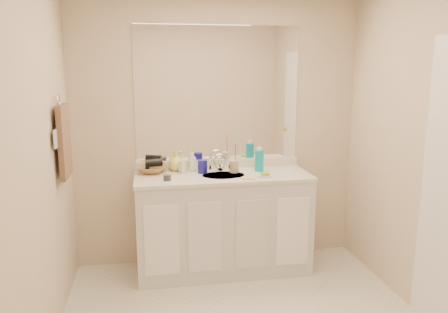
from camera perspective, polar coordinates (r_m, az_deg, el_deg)
name	(u,v)px	position (r m, az deg, el deg)	size (l,w,h in m)	color
wall_back	(218,134)	(4.00, -0.82, 3.02)	(2.60, 0.02, 2.40)	beige
wall_front	(341,244)	(1.56, 15.02, -10.96)	(2.60, 0.02, 2.40)	beige
wall_left	(32,172)	(2.75, -23.82, -1.84)	(0.02, 2.60, 2.40)	beige
wall_right	(437,156)	(3.30, 26.11, 0.03)	(0.02, 2.60, 2.40)	beige
vanity_cabinet	(223,224)	(3.93, -0.13, -8.83)	(1.50, 0.55, 0.85)	silver
countertop	(223,176)	(3.80, -0.13, -2.59)	(1.52, 0.57, 0.03)	silver
backsplash	(218,164)	(4.03, -0.77, -0.95)	(1.52, 0.03, 0.08)	silver
sink_basin	(223,176)	(3.78, -0.08, -2.62)	(0.37, 0.37, 0.02)	#BBB5A3
faucet	(220,164)	(3.93, -0.53, -1.04)	(0.02, 0.02, 0.11)	silver
mirror	(218,94)	(3.95, -0.82, 8.17)	(1.48, 0.01, 1.20)	white
blue_mug	(203,167)	(3.84, -2.80, -1.32)	(0.08, 0.08, 0.12)	navy
tan_cup	(234,166)	(3.86, 1.34, -1.31)	(0.08, 0.08, 0.11)	#C4B28A
toothbrush	(235,156)	(3.84, 1.49, 0.10)	(0.01, 0.01, 0.22)	#E23B81
mouthwash_bottle	(259,160)	(3.92, 4.61, -0.52)	(0.08, 0.08, 0.19)	#0EA1B1
soap_dish	(265,176)	(3.73, 5.38, -2.56)	(0.11, 0.09, 0.01)	silver
green_soap	(265,174)	(3.72, 5.38, -2.29)	(0.07, 0.05, 0.02)	#8ABA2D
orange_comb	(248,179)	(3.63, 3.21, -2.97)	(0.11, 0.02, 0.00)	orange
dark_jar	(167,178)	(3.63, -7.43, -2.75)	(0.06, 0.06, 0.04)	#303036
extra_white_bottle	(183,166)	(3.82, -5.32, -1.26)	(0.04, 0.04, 0.14)	white
soap_bottle_white	(193,162)	(3.92, -4.07, -0.68)	(0.06, 0.07, 0.17)	white
soap_bottle_cream	(183,164)	(3.90, -5.39, -0.92)	(0.07, 0.07, 0.15)	beige
soap_bottle_yellow	(176,161)	(3.95, -6.29, -0.62)	(0.13, 0.13, 0.17)	#E9E55A
wicker_basket	(152,170)	(3.90, -9.39, -1.70)	(0.24, 0.24, 0.06)	#91623A
hair_dryer	(154,163)	(3.88, -9.12, -0.83)	(0.07, 0.07, 0.14)	black
towel_ring	(58,101)	(3.44, -20.81, 6.79)	(0.11, 0.11, 0.01)	silver
hand_towel	(64,141)	(3.47, -20.14, 1.87)	(0.04, 0.32, 0.55)	#4C3728
switch_plate	(55,139)	(3.28, -21.17, 2.15)	(0.01, 0.09, 0.13)	silver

